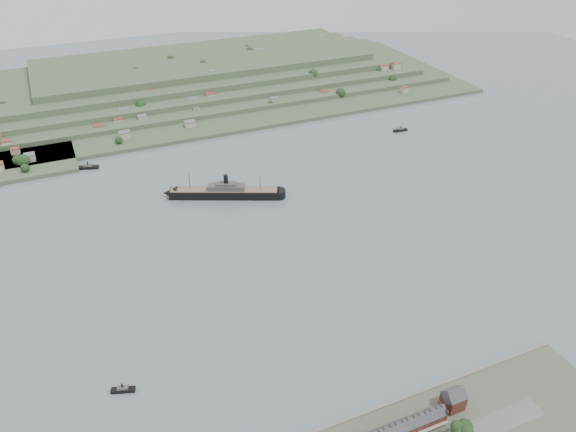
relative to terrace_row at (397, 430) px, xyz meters
name	(u,v)px	position (x,y,z in m)	size (l,w,h in m)	color
ground	(284,257)	(10.00, 168.02, -6.84)	(1400.00, 1400.00, 0.00)	slate
terrace_row	(397,430)	(0.00, 0.00, 0.00)	(55.60, 9.80, 11.07)	#472319
gabled_building	(454,399)	(37.50, 4.02, 1.34)	(10.40, 10.18, 14.09)	#472319
far_peninsula	(184,81)	(37.91, 561.12, 5.04)	(760.00, 309.00, 30.00)	#3F5538
steamship	(221,192)	(-4.98, 272.49, -2.04)	(102.05, 53.59, 26.00)	black
tugboat	(123,389)	(-121.97, 86.75, -5.39)	(13.63, 7.52, 5.94)	black
ferry_west	(88,167)	(-106.13, 377.19, -5.10)	(20.04, 10.98, 7.24)	black
ferry_east	(400,130)	(221.48, 333.65, -5.38)	(16.35, 5.28, 6.06)	black
fig_tree	(463,431)	(27.39, -15.68, 3.78)	(12.65, 10.96, 14.12)	#3E291C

